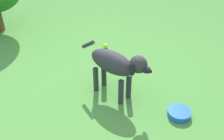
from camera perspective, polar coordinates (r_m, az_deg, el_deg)
ground at (r=2.86m, az=-5.34°, el=-4.91°), size 14.00×14.00×0.00m
dog at (r=2.59m, az=0.85°, el=1.13°), size 0.81×0.38×0.57m
tennis_ball_1 at (r=3.62m, az=-1.41°, el=5.14°), size 0.07×0.07×0.07m
water_bowl at (r=2.65m, az=14.07°, el=-8.90°), size 0.22×0.22×0.06m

